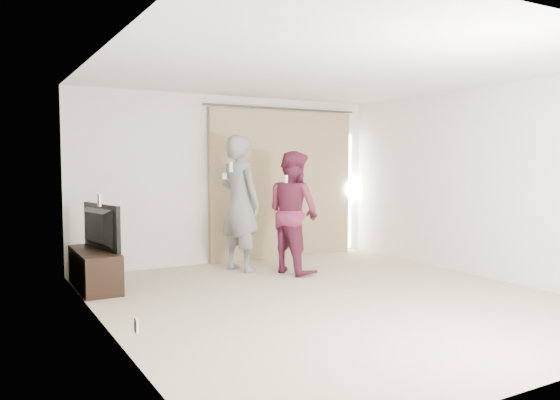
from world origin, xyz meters
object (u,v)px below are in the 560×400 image
Objects in this scene: person_man at (240,203)px; person_woman at (293,212)px; tv at (94,227)px; tv_console at (95,269)px.

person_woman is (0.60, -0.50, -0.12)m from person_man.
tv is 2.07m from person_man.
person_woman reaches higher than tv_console.
tv is at bearing -176.85° from person_man.
person_man reaches higher than tv_console.
tv is 0.58× the size of person_woman.
tv_console is 2.75m from person_woman.
tv_console is 2.18m from person_man.
tv is 2.68m from person_woman.
person_man is at bearing 3.15° from tv_console.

